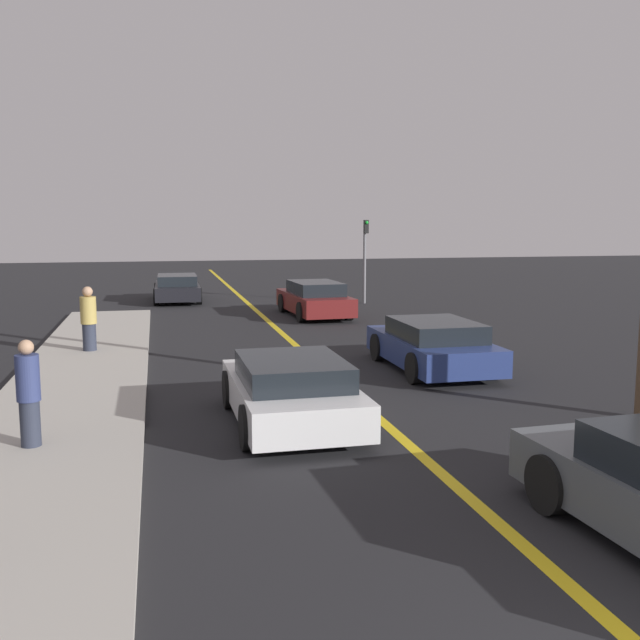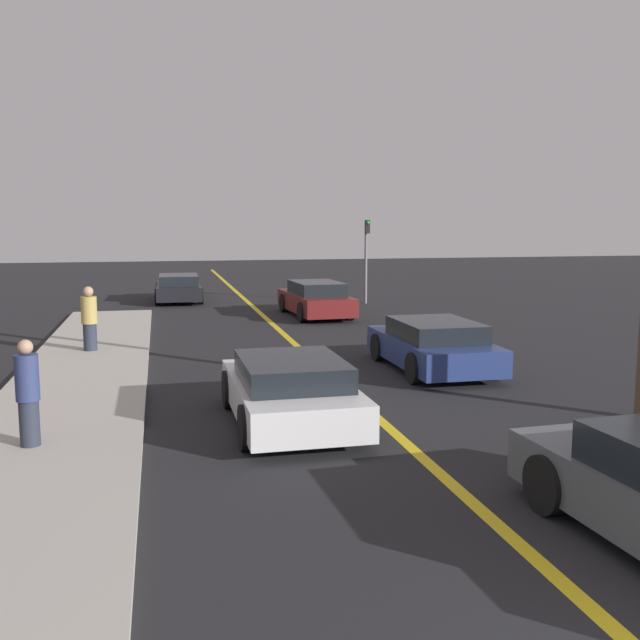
# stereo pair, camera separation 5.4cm
# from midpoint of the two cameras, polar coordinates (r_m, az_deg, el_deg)

# --- Properties ---
(road_center_line) EXTENTS (0.20, 60.00, 0.01)m
(road_center_line) POSITION_cam_midpoint_polar(r_m,az_deg,el_deg) (21.80, -2.86, -1.12)
(road_center_line) COLOR gold
(road_center_line) RESTS_ON ground_plane
(sidewalk_left) EXTENTS (2.79, 24.03, 0.12)m
(sidewalk_left) POSITION_cam_midpoint_polar(r_m,az_deg,el_deg) (15.69, -18.71, -4.87)
(sidewalk_left) COLOR #ADA89E
(sidewalk_left) RESTS_ON ground_plane
(car_ahead_center) EXTENTS (2.04, 4.06, 1.16)m
(car_ahead_center) POSITION_cam_midpoint_polar(r_m,az_deg,el_deg) (12.09, -2.27, -5.66)
(car_ahead_center) COLOR silver
(car_ahead_center) RESTS_ON ground_plane
(car_far_distant) EXTENTS (2.03, 4.19, 1.17)m
(car_far_distant) POSITION_cam_midpoint_polar(r_m,az_deg,el_deg) (16.64, 9.11, -2.00)
(car_far_distant) COLOR navy
(car_far_distant) RESTS_ON ground_plane
(car_parked_left_lot) EXTENTS (2.10, 4.67, 1.27)m
(car_parked_left_lot) POSITION_cam_midpoint_polar(r_m,az_deg,el_deg) (25.78, -0.30, 1.69)
(car_parked_left_lot) COLOR maroon
(car_parked_left_lot) RESTS_ON ground_plane
(car_oncoming_far) EXTENTS (2.01, 4.49, 1.16)m
(car_oncoming_far) POSITION_cam_midpoint_polar(r_m,az_deg,el_deg) (31.23, -11.20, 2.54)
(car_oncoming_far) COLOR black
(car_oncoming_far) RESTS_ON ground_plane
(pedestrian_mid_group) EXTENTS (0.34, 0.34, 1.59)m
(pedestrian_mid_group) POSITION_cam_midpoint_polar(r_m,az_deg,el_deg) (11.32, -22.21, -5.44)
(pedestrian_mid_group) COLOR #282D3D
(pedestrian_mid_group) RESTS_ON sidewalk_left
(pedestrian_far_standing) EXTENTS (0.40, 0.40, 1.65)m
(pedestrian_far_standing) POSITION_cam_midpoint_polar(r_m,az_deg,el_deg) (19.16, -17.90, 0.09)
(pedestrian_far_standing) COLOR #282D3D
(pedestrian_far_standing) RESTS_ON sidewalk_left
(traffic_light) EXTENTS (0.18, 0.40, 3.47)m
(traffic_light) POSITION_cam_midpoint_polar(r_m,az_deg,el_deg) (29.77, 3.78, 5.48)
(traffic_light) COLOR slate
(traffic_light) RESTS_ON ground_plane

